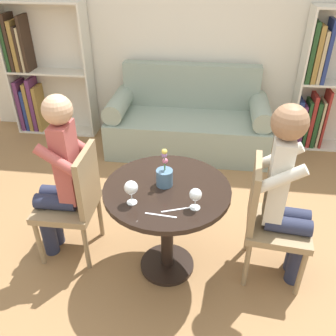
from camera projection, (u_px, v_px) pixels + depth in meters
ground_plane at (167, 265)px, 2.69m from camera, size 16.00×16.00×0.00m
back_wall at (194, 21)px, 3.89m from camera, size 5.20×0.05×2.70m
round_table at (167, 208)px, 2.40m from camera, size 0.84×0.84×0.73m
couch at (188, 123)px, 4.09m from camera, size 1.79×0.80×0.92m
bookshelf_left at (39, 74)px, 4.29m from camera, size 0.99×0.28×1.55m
bookshelf_right at (329, 88)px, 3.94m from camera, size 0.99×0.28×1.55m
chair_left at (75, 199)px, 2.58m from camera, size 0.42×0.42×0.90m
chair_right at (269, 217)px, 2.41m from camera, size 0.46×0.46×0.90m
person_left at (59, 178)px, 2.49m from camera, size 0.42×0.34×1.29m
person_right at (287, 194)px, 2.27m from camera, size 0.44×0.37×1.31m
wine_glass_left at (131, 188)px, 2.12m from camera, size 0.08×0.08×0.16m
wine_glass_right at (196, 195)px, 2.08m from camera, size 0.08×0.08×0.14m
flower_vase at (164, 176)px, 2.30m from camera, size 0.11×0.11×0.27m
knife_left_setting at (177, 210)px, 2.11m from camera, size 0.18×0.08×0.00m
fork_left_setting at (161, 215)px, 2.07m from camera, size 0.19×0.03×0.00m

